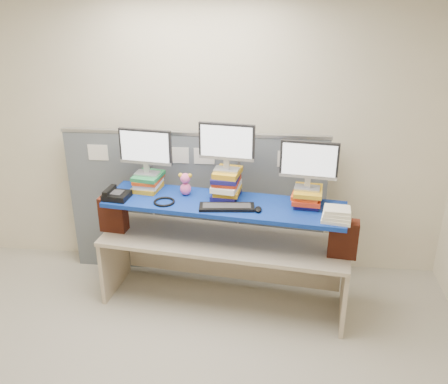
# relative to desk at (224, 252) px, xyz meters

# --- Properties ---
(room) EXTENTS (5.00, 4.00, 2.80)m
(room) POSITION_rel_desk_xyz_m (-0.34, -1.24, 0.85)
(room) COLOR #EFE3C4
(room) RESTS_ON ground
(cubicle_partition) EXTENTS (2.60, 0.06, 1.53)m
(cubicle_partition) POSITION_rel_desk_xyz_m (-0.34, 0.54, 0.22)
(cubicle_partition) COLOR #51585F
(cubicle_partition) RESTS_ON ground
(desk) EXTENTS (2.32, 0.93, 0.69)m
(desk) POSITION_rel_desk_xyz_m (0.00, 0.00, 0.00)
(desk) COLOR #C0AE93
(desk) RESTS_ON ground
(brick_pier_left) EXTENTS (0.26, 0.16, 0.33)m
(brick_pier_left) POSITION_rel_desk_xyz_m (-1.05, 0.08, 0.31)
(brick_pier_left) COLOR maroon
(brick_pier_left) RESTS_ON desk
(brick_pier_right) EXTENTS (0.26, 0.16, 0.33)m
(brick_pier_right) POSITION_rel_desk_xyz_m (1.03, -0.18, 0.31)
(brick_pier_right) COLOR maroon
(brick_pier_right) RESTS_ON desk
(blue_board) EXTENTS (2.18, 0.79, 0.04)m
(blue_board) POSITION_rel_desk_xyz_m (0.00, 0.00, 0.49)
(blue_board) COLOR navy
(blue_board) RESTS_ON brick_pier_left
(book_stack_left) EXTENTS (0.29, 0.32, 0.16)m
(book_stack_left) POSITION_rel_desk_xyz_m (-0.73, 0.21, 0.59)
(book_stack_left) COLOR gold
(book_stack_left) RESTS_ON blue_board
(book_stack_center) EXTENTS (0.28, 0.34, 0.26)m
(book_stack_center) POSITION_rel_desk_xyz_m (0.01, 0.12, 0.64)
(book_stack_center) COLOR navy
(book_stack_center) RESTS_ON blue_board
(book_stack_right) EXTENTS (0.29, 0.33, 0.15)m
(book_stack_right) POSITION_rel_desk_xyz_m (0.72, 0.04, 0.59)
(book_stack_right) COLOR navy
(book_stack_right) RESTS_ON blue_board
(monitor_left) EXTENTS (0.49, 0.16, 0.43)m
(monitor_left) POSITION_rel_desk_xyz_m (-0.73, 0.21, 0.91)
(monitor_left) COLOR #A8A8AD
(monitor_left) RESTS_ON book_stack_left
(monitor_center) EXTENTS (0.49, 0.16, 0.43)m
(monitor_center) POSITION_rel_desk_xyz_m (0.01, 0.12, 1.01)
(monitor_center) COLOR #A8A8AD
(monitor_center) RESTS_ON book_stack_center
(monitor_right) EXTENTS (0.49, 0.16, 0.43)m
(monitor_right) POSITION_rel_desk_xyz_m (0.72, 0.03, 0.90)
(monitor_right) COLOR #A8A8AD
(monitor_right) RESTS_ON book_stack_right
(keyboard) EXTENTS (0.49, 0.20, 0.03)m
(keyboard) POSITION_rel_desk_xyz_m (0.04, -0.12, 0.53)
(keyboard) COLOR black
(keyboard) RESTS_ON blue_board
(mouse) EXTENTS (0.09, 0.12, 0.03)m
(mouse) POSITION_rel_desk_xyz_m (0.31, -0.14, 0.53)
(mouse) COLOR black
(mouse) RESTS_ON blue_board
(desk_phone) EXTENTS (0.24, 0.22, 0.09)m
(desk_phone) POSITION_rel_desk_xyz_m (-0.97, -0.01, 0.55)
(desk_phone) COLOR black
(desk_phone) RESTS_ON blue_board
(headset) EXTENTS (0.20, 0.20, 0.02)m
(headset) POSITION_rel_desk_xyz_m (-0.52, -0.06, 0.52)
(headset) COLOR black
(headset) RESTS_ON blue_board
(plush_toy) EXTENTS (0.12, 0.09, 0.21)m
(plush_toy) POSITION_rel_desk_xyz_m (-0.36, 0.13, 0.62)
(plush_toy) COLOR pink
(plush_toy) RESTS_ON blue_board
(binder_stack) EXTENTS (0.26, 0.22, 0.11)m
(binder_stack) POSITION_rel_desk_xyz_m (0.95, -0.25, 0.56)
(binder_stack) COLOR white
(binder_stack) RESTS_ON blue_board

